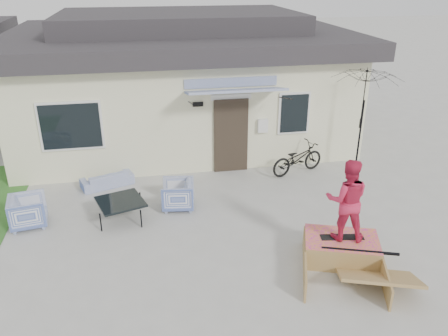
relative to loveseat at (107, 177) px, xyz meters
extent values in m
plane|color=#A6A59F|center=(2.42, -4.09, -0.26)|extent=(90.00, 90.00, 0.00)
cube|color=beige|center=(2.42, 3.91, 1.24)|extent=(10.00, 7.00, 3.00)
cube|color=#27282E|center=(2.42, 3.91, 2.99)|extent=(10.80, 7.80, 0.50)
cube|color=#27282E|center=(2.42, 3.91, 3.54)|extent=(7.50, 4.50, 0.60)
cube|color=#32281E|center=(3.42, 0.37, 0.79)|extent=(0.95, 0.08, 2.10)
cube|color=white|center=(-0.78, 0.38, 1.34)|extent=(1.60, 0.06, 1.30)
cube|color=white|center=(5.22, 0.38, 1.34)|extent=(0.90, 0.06, 1.20)
cube|color=#4259A4|center=(3.42, -0.14, 2.19)|extent=(2.50, 1.09, 0.29)
imported|color=#4259A4|center=(0.00, 0.00, 0.00)|extent=(1.40, 0.83, 0.53)
imported|color=#4259A4|center=(-1.62, -1.72, 0.13)|extent=(0.82, 0.86, 0.78)
imported|color=#4259A4|center=(1.74, -1.52, 0.12)|extent=(0.79, 0.83, 0.77)
cube|color=black|center=(0.41, -1.85, -0.02)|extent=(1.23, 1.23, 0.48)
imported|color=black|center=(5.23, -0.14, 0.27)|extent=(1.77, 1.09, 1.07)
cylinder|color=black|center=(6.88, -0.41, 0.79)|extent=(0.05, 0.05, 2.10)
imported|color=black|center=(6.88, -0.41, 1.49)|extent=(1.91, 1.77, 0.90)
cube|color=black|center=(4.72, -4.20, 0.24)|extent=(0.86, 0.34, 0.05)
imported|color=#CF264C|center=(4.72, -4.20, 1.08)|extent=(0.95, 0.83, 1.64)
camera|label=1|loc=(1.05, -11.08, 5.05)|focal=35.86mm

